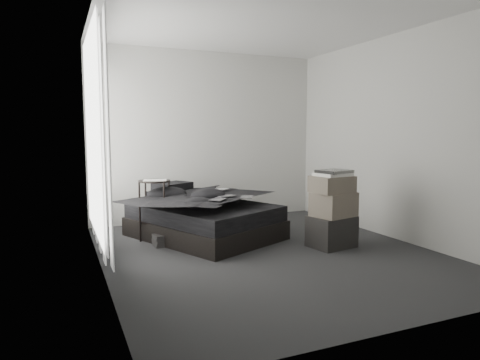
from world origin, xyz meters
name	(u,v)px	position (x,y,z in m)	size (l,w,h in m)	color
floor	(268,252)	(0.00, 0.00, 0.00)	(3.60, 4.20, 0.01)	#2A2A2C
ceiling	(269,17)	(0.00, 0.00, 2.60)	(3.60, 4.20, 0.01)	white
wall_back	(207,137)	(0.00, 2.10, 1.30)	(3.60, 0.01, 2.60)	beige
wall_front	(413,142)	(0.00, -2.10, 1.30)	(3.60, 0.01, 2.60)	beige
wall_left	(98,139)	(-1.80, 0.00, 1.30)	(0.01, 4.20, 2.60)	beige
wall_right	(394,137)	(1.80, 0.00, 1.30)	(0.01, 4.20, 2.60)	beige
window_left	(93,134)	(-1.78, 0.90, 1.35)	(0.02, 2.00, 2.30)	white
curtain_left	(98,140)	(-1.73, 0.90, 1.28)	(0.06, 2.12, 2.48)	white
bed	(204,228)	(-0.43, 0.96, 0.12)	(1.34, 1.77, 0.24)	black
mattress	(204,212)	(-0.43, 0.96, 0.34)	(1.29, 1.72, 0.19)	black
duvet	(206,197)	(-0.42, 0.93, 0.53)	(1.31, 1.51, 0.21)	black
pillow_lower	(168,195)	(-0.76, 1.57, 0.49)	(0.53, 0.36, 0.12)	black
pillow_upper	(172,187)	(-0.70, 1.58, 0.61)	(0.50, 0.34, 0.11)	black
laptop	(220,185)	(-0.15, 1.14, 0.65)	(0.28, 0.18, 0.02)	silver
comic_a	(218,194)	(-0.44, 0.44, 0.64)	(0.22, 0.15, 0.01)	black
comic_b	(225,190)	(-0.25, 0.67, 0.65)	(0.22, 0.15, 0.01)	black
comic_c	(247,191)	(-0.05, 0.48, 0.65)	(0.22, 0.15, 0.01)	black
side_stand	(155,210)	(-1.04, 1.13, 0.37)	(0.41, 0.41, 0.75)	black
papers	(155,181)	(-1.04, 1.12, 0.76)	(0.29, 0.21, 0.01)	white
floor_books	(160,241)	(-1.08, 0.75, 0.06)	(0.13, 0.19, 0.13)	black
box_lower	(332,231)	(0.81, -0.08, 0.19)	(0.50, 0.39, 0.37)	black
box_mid	(334,204)	(0.83, -0.09, 0.51)	(0.47, 0.37, 0.28)	#665C50
box_upper	(332,184)	(0.80, -0.08, 0.75)	(0.45, 0.36, 0.20)	#665C50
art_book_white	(333,174)	(0.81, -0.08, 0.87)	(0.38, 0.31, 0.04)	silver
art_book_snake	(334,171)	(0.83, -0.09, 0.91)	(0.37, 0.29, 0.03)	silver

